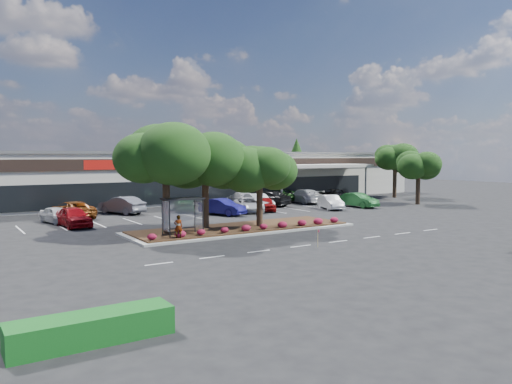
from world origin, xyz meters
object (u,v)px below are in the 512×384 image
car_0 (57,215)px  car_1 (74,217)px  survey_stake (318,236)px  light_pole (221,171)px

car_0 → car_1: size_ratio=0.86×
car_0 → survey_stake: bearing=-74.4°
survey_stake → car_0: 23.73m
survey_stake → car_1: bearing=121.7°
light_pole → car_0: 26.01m
survey_stake → car_1: 20.77m
car_1 → car_0: bearing=99.1°
light_pole → car_0: (-22.77, -12.18, -3.06)m
survey_stake → car_0: (-11.60, 20.70, -0.01)m
light_pole → survey_stake: (-11.17, -32.88, -3.05)m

